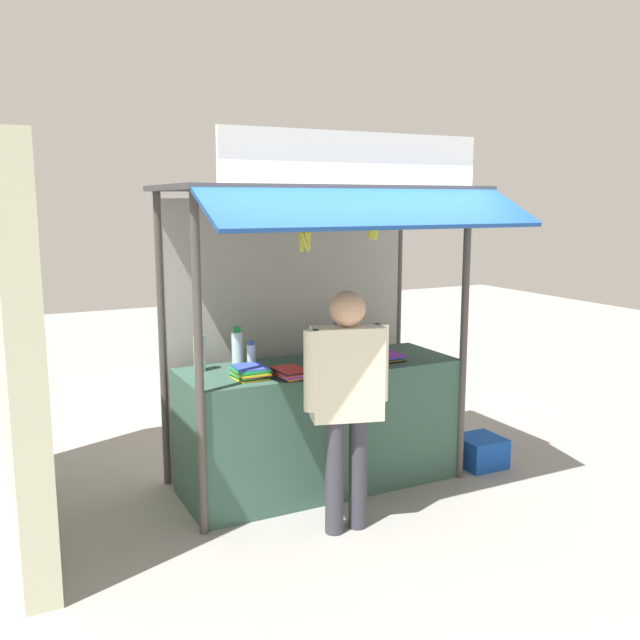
{
  "coord_description": "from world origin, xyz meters",
  "views": [
    {
      "loc": [
        -2.39,
        -4.72,
        2.25
      ],
      "look_at": [
        0.0,
        0.0,
        1.34
      ],
      "focal_mm": 39.05,
      "sensor_mm": 36.0,
      "label": 1
    }
  ],
  "objects_px": {
    "magazine_stack_center": "(345,361)",
    "magazine_stack_far_right": "(387,357)",
    "banana_bunch_leftmost": "(305,240)",
    "banana_bunch_rightmost": "(373,229)",
    "magazine_stack_left": "(291,373)",
    "water_bottle_back_right": "(310,349)",
    "vendor_person": "(347,389)",
    "water_bottle_mid_right": "(337,338)",
    "water_bottle_mid_left": "(251,357)",
    "plastic_crate": "(480,451)",
    "magazine_stack_rear_center": "(250,372)",
    "water_bottle_far_left": "(199,352)",
    "water_bottle_front_right": "(237,349)"
  },
  "relations": [
    {
      "from": "magazine_stack_center",
      "to": "banana_bunch_leftmost",
      "type": "bearing_deg",
      "value": -144.33
    },
    {
      "from": "magazine_stack_center",
      "to": "water_bottle_front_right",
      "type": "bearing_deg",
      "value": 160.36
    },
    {
      "from": "water_bottle_back_right",
      "to": "vendor_person",
      "type": "relative_size",
      "value": 0.14
    },
    {
      "from": "banana_bunch_leftmost",
      "to": "magazine_stack_left",
      "type": "bearing_deg",
      "value": 93.65
    },
    {
      "from": "magazine_stack_far_right",
      "to": "magazine_stack_left",
      "type": "bearing_deg",
      "value": -169.78
    },
    {
      "from": "water_bottle_front_right",
      "to": "banana_bunch_rightmost",
      "type": "bearing_deg",
      "value": -39.93
    },
    {
      "from": "water_bottle_mid_right",
      "to": "plastic_crate",
      "type": "bearing_deg",
      "value": -27.71
    },
    {
      "from": "water_bottle_mid_right",
      "to": "plastic_crate",
      "type": "relative_size",
      "value": 0.77
    },
    {
      "from": "banana_bunch_rightmost",
      "to": "water_bottle_mid_right",
      "type": "bearing_deg",
      "value": 79.8
    },
    {
      "from": "water_bottle_front_right",
      "to": "plastic_crate",
      "type": "bearing_deg",
      "value": -12.28
    },
    {
      "from": "magazine_stack_left",
      "to": "magazine_stack_rear_center",
      "type": "distance_m",
      "value": 0.29
    },
    {
      "from": "water_bottle_back_right",
      "to": "banana_bunch_leftmost",
      "type": "bearing_deg",
      "value": -118.85
    },
    {
      "from": "water_bottle_front_right",
      "to": "magazine_stack_far_right",
      "type": "bearing_deg",
      "value": -13.62
    },
    {
      "from": "water_bottle_far_left",
      "to": "magazine_stack_center",
      "type": "xyz_separation_m",
      "value": [
        1.07,
        -0.32,
        -0.11
      ]
    },
    {
      "from": "water_bottle_mid_right",
      "to": "vendor_person",
      "type": "bearing_deg",
      "value": -115.08
    },
    {
      "from": "water_bottle_mid_left",
      "to": "plastic_crate",
      "type": "relative_size",
      "value": 0.64
    },
    {
      "from": "water_bottle_back_right",
      "to": "banana_bunch_leftmost",
      "type": "xyz_separation_m",
      "value": [
        -0.31,
        -0.56,
        0.89
      ]
    },
    {
      "from": "water_bottle_mid_left",
      "to": "water_bottle_far_left",
      "type": "xyz_separation_m",
      "value": [
        -0.34,
        0.18,
        0.04
      ]
    },
    {
      "from": "magazine_stack_far_right",
      "to": "magazine_stack_rear_center",
      "type": "relative_size",
      "value": 1.05
    },
    {
      "from": "water_bottle_mid_right",
      "to": "banana_bunch_rightmost",
      "type": "xyz_separation_m",
      "value": [
        -0.14,
        -0.79,
        0.93
      ]
    },
    {
      "from": "water_bottle_mid_left",
      "to": "water_bottle_back_right",
      "type": "bearing_deg",
      "value": 4.27
    },
    {
      "from": "water_bottle_mid_right",
      "to": "plastic_crate",
      "type": "xyz_separation_m",
      "value": [
        1.09,
        -0.57,
        -0.99
      ]
    },
    {
      "from": "water_bottle_front_right",
      "to": "magazine_stack_far_right",
      "type": "height_order",
      "value": "water_bottle_front_right"
    },
    {
      "from": "water_bottle_mid_left",
      "to": "banana_bunch_rightmost",
      "type": "bearing_deg",
      "value": -35.36
    },
    {
      "from": "water_bottle_back_right",
      "to": "plastic_crate",
      "type": "relative_size",
      "value": 0.67
    },
    {
      "from": "water_bottle_mid_right",
      "to": "magazine_stack_center",
      "type": "distance_m",
      "value": 0.45
    },
    {
      "from": "magazine_stack_rear_center",
      "to": "water_bottle_back_right",
      "type": "bearing_deg",
      "value": 21.17
    },
    {
      "from": "magazine_stack_center",
      "to": "magazine_stack_rear_center",
      "type": "height_order",
      "value": "magazine_stack_rear_center"
    },
    {
      "from": "magazine_stack_far_right",
      "to": "plastic_crate",
      "type": "relative_size",
      "value": 0.79
    },
    {
      "from": "magazine_stack_rear_center",
      "to": "banana_bunch_leftmost",
      "type": "xyz_separation_m",
      "value": [
        0.28,
        -0.33,
        0.96
      ]
    },
    {
      "from": "water_bottle_back_right",
      "to": "magazine_stack_far_right",
      "type": "height_order",
      "value": "water_bottle_back_right"
    },
    {
      "from": "magazine_stack_far_right",
      "to": "vendor_person",
      "type": "xyz_separation_m",
      "value": [
        -0.74,
        -0.67,
        -0.01
      ]
    },
    {
      "from": "banana_bunch_leftmost",
      "to": "banana_bunch_rightmost",
      "type": "height_order",
      "value": "same"
    },
    {
      "from": "vendor_person",
      "to": "plastic_crate",
      "type": "distance_m",
      "value": 1.89
    },
    {
      "from": "water_bottle_front_right",
      "to": "magazine_stack_far_right",
      "type": "xyz_separation_m",
      "value": [
        1.16,
        -0.28,
        -0.12
      ]
    },
    {
      "from": "water_bottle_back_right",
      "to": "banana_bunch_leftmost",
      "type": "height_order",
      "value": "banana_bunch_leftmost"
    },
    {
      "from": "water_bottle_mid_left",
      "to": "plastic_crate",
      "type": "distance_m",
      "value": 2.21
    },
    {
      "from": "water_bottle_back_right",
      "to": "water_bottle_mid_right",
      "type": "bearing_deg",
      "value": 32.57
    },
    {
      "from": "water_bottle_mid_right",
      "to": "banana_bunch_leftmost",
      "type": "bearing_deg",
      "value": -130.46
    },
    {
      "from": "plastic_crate",
      "to": "water_bottle_mid_left",
      "type": "bearing_deg",
      "value": 171.33
    },
    {
      "from": "banana_bunch_leftmost",
      "to": "vendor_person",
      "type": "height_order",
      "value": "banana_bunch_leftmost"
    },
    {
      "from": "magazine_stack_center",
      "to": "magazine_stack_far_right",
      "type": "relative_size",
      "value": 0.95
    },
    {
      "from": "water_bottle_mid_left",
      "to": "vendor_person",
      "type": "distance_m",
      "value": 0.89
    },
    {
      "from": "banana_bunch_leftmost",
      "to": "vendor_person",
      "type": "relative_size",
      "value": 0.19
    },
    {
      "from": "water_bottle_mid_right",
      "to": "plastic_crate",
      "type": "distance_m",
      "value": 1.58
    },
    {
      "from": "water_bottle_back_right",
      "to": "vendor_person",
      "type": "height_order",
      "value": "vendor_person"
    },
    {
      "from": "magazine_stack_far_right",
      "to": "magazine_stack_left",
      "type": "distance_m",
      "value": 0.94
    },
    {
      "from": "water_bottle_far_left",
      "to": "water_bottle_mid_right",
      "type": "bearing_deg",
      "value": 4.35
    },
    {
      "from": "magazine_stack_center",
      "to": "banana_bunch_leftmost",
      "type": "xyz_separation_m",
      "value": [
        -0.53,
        -0.38,
        0.97
      ]
    },
    {
      "from": "water_bottle_back_right",
      "to": "water_bottle_mid_left",
      "type": "bearing_deg",
      "value": -175.73
    }
  ]
}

